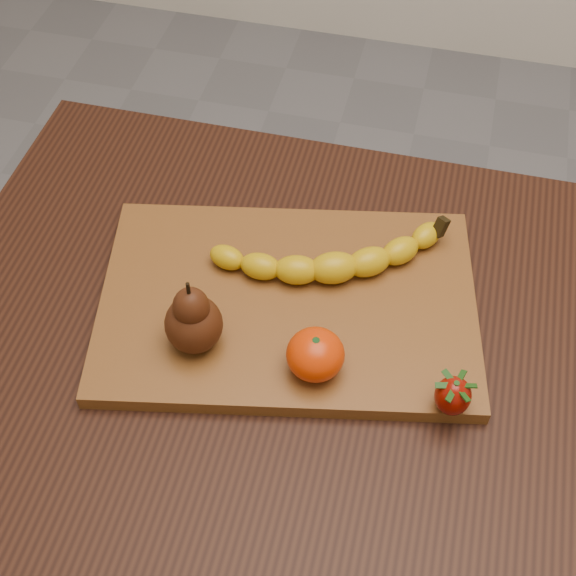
% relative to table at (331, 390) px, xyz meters
% --- Properties ---
extents(ground, '(3.50, 3.50, 0.00)m').
position_rel_table_xyz_m(ground, '(0.00, 0.00, -0.66)').
color(ground, slate).
rests_on(ground, ground).
extents(table, '(1.00, 0.70, 0.76)m').
position_rel_table_xyz_m(table, '(0.00, 0.00, 0.00)').
color(table, black).
rests_on(table, ground).
extents(cutting_board, '(0.50, 0.38, 0.02)m').
position_rel_table_xyz_m(cutting_board, '(-0.07, 0.04, 0.11)').
color(cutting_board, brown).
rests_on(cutting_board, table).
extents(banana, '(0.26, 0.16, 0.04)m').
position_rel_table_xyz_m(banana, '(-0.02, 0.08, 0.14)').
color(banana, '#D6AC0A').
rests_on(banana, cutting_board).
extents(pear, '(0.08, 0.08, 0.10)m').
position_rel_table_xyz_m(pear, '(-0.15, -0.04, 0.17)').
color(pear, '#421C0A').
rests_on(pear, cutting_board).
extents(mandarin, '(0.08, 0.08, 0.06)m').
position_rel_table_xyz_m(mandarin, '(-0.01, -0.05, 0.15)').
color(mandarin, red).
rests_on(mandarin, cutting_board).
extents(strawberry, '(0.05, 0.05, 0.05)m').
position_rel_table_xyz_m(strawberry, '(0.14, -0.06, 0.14)').
color(strawberry, '#890D03').
rests_on(strawberry, cutting_board).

